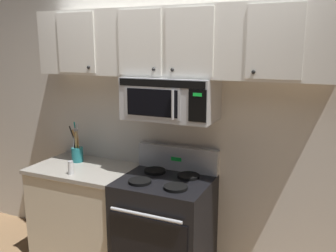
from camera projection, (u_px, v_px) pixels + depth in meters
back_wall at (182, 120)px, 3.27m from camera, size 5.20×0.10×2.70m
stove_range at (165, 227)px, 3.13m from camera, size 0.76×0.69×1.12m
over_range_microwave at (170, 98)px, 3.00m from camera, size 0.76×0.43×0.35m
upper_cabinets at (172, 43)px, 2.93m from camera, size 2.50×0.36×0.55m
counter_segment at (86, 211)px, 3.48m from camera, size 0.93×0.65×0.90m
utensil_crock_teal at (77, 151)px, 3.51m from camera, size 0.11×0.11×0.39m
salt_shaker at (71, 168)px, 3.17m from camera, size 0.05×0.05×0.12m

